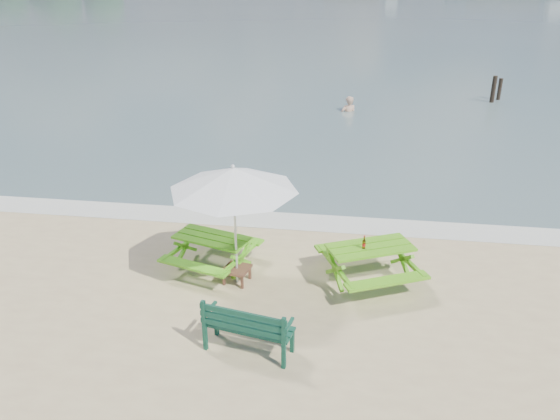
# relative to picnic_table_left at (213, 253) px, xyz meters

# --- Properties ---
(sea) EXTENTS (300.00, 300.00, 0.00)m
(sea) POSITION_rel_picnic_table_left_xyz_m (1.41, 82.73, -0.33)
(sea) COLOR slate
(sea) RESTS_ON ground
(foam_strip) EXTENTS (22.00, 0.90, 0.01)m
(foam_strip) POSITION_rel_picnic_table_left_xyz_m (1.41, 2.33, -0.32)
(foam_strip) COLOR silver
(foam_strip) RESTS_ON ground
(picnic_table_left) EXTENTS (1.84, 1.95, 0.69)m
(picnic_table_left) POSITION_rel_picnic_table_left_xyz_m (0.00, 0.00, 0.00)
(picnic_table_left) COLOR #56B51B
(picnic_table_left) RESTS_ON ground
(picnic_table_right) EXTENTS (2.13, 2.22, 0.74)m
(picnic_table_right) POSITION_rel_picnic_table_left_xyz_m (2.99, -0.06, 0.03)
(picnic_table_right) COLOR #56A619
(picnic_table_right) RESTS_ON ground
(park_bench) EXTENTS (1.43, 0.72, 0.84)m
(park_bench) POSITION_rel_picnic_table_left_xyz_m (1.17, -2.35, -0.07)
(park_bench) COLOR #0E3A2B
(park_bench) RESTS_ON ground
(side_table) EXTENTS (0.54, 0.54, 0.30)m
(side_table) POSITION_rel_picnic_table_left_xyz_m (0.57, -0.43, -0.17)
(side_table) COLOR brown
(side_table) RESTS_ON ground
(patio_umbrella) EXTENTS (2.69, 2.69, 2.27)m
(patio_umbrella) POSITION_rel_picnic_table_left_xyz_m (0.57, -0.43, 1.73)
(patio_umbrella) COLOR silver
(patio_umbrella) RESTS_ON ground
(beer_bottle) EXTENTS (0.06, 0.06, 0.25)m
(beer_bottle) POSITION_rel_picnic_table_left_xyz_m (2.87, -0.16, 0.49)
(beer_bottle) COLOR #995716
(beer_bottle) RESTS_ON picnic_table_right
(swimmer) EXTENTS (0.78, 0.66, 1.80)m
(swimmer) POSITION_rel_picnic_table_left_xyz_m (2.26, 13.09, -0.62)
(swimmer) COLOR tan
(swimmer) RESTS_ON ground
(mooring_pilings) EXTENTS (0.58, 0.78, 1.34)m
(mooring_pilings) POSITION_rel_picnic_table_left_xyz_m (8.51, 15.76, 0.10)
(mooring_pilings) COLOR black
(mooring_pilings) RESTS_ON ground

